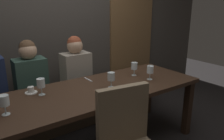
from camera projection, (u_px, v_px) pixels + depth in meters
back_wall_tiled at (54, 10)px, 3.08m from camera, size 6.00×0.12×3.00m
arched_door at (132, 17)px, 3.80m from camera, size 0.90×0.05×2.55m
dining_table at (102, 95)px, 2.36m from camera, size 2.20×0.84×0.74m
banquette_bench at (75, 107)px, 3.03m from camera, size 2.50×0.44×0.45m
diner_bearded at (30, 73)px, 2.60m from camera, size 0.36×0.24×0.75m
diner_far_end at (76, 66)px, 2.88m from camera, size 0.36×0.24×0.75m
wine_glass_end_right at (111, 77)px, 2.29m from camera, size 0.08×0.08×0.16m
wine_glass_center_back at (4, 101)px, 1.72m from camera, size 0.08×0.08×0.16m
wine_glass_end_left at (150, 70)px, 2.54m from camera, size 0.08×0.08×0.16m
wine_glass_far_left at (41, 84)px, 2.10m from camera, size 0.08×0.08×0.16m
wine_glass_near_left at (134, 66)px, 2.69m from camera, size 0.08×0.08×0.16m
espresso_cup at (31, 91)px, 2.17m from camera, size 0.12×0.12×0.06m
fork_on_table at (88, 79)px, 2.56m from camera, size 0.02×0.17×0.01m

